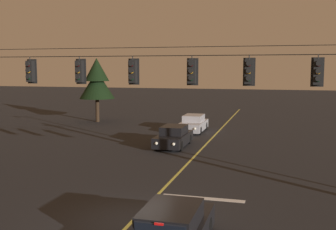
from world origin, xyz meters
name	(u,v)px	position (x,y,z in m)	size (l,w,h in m)	color
ground_plane	(132,222)	(0.00, 0.00, 0.00)	(180.00, 180.00, 0.00)	black
lane_centre_stripe	(191,160)	(0.00, 9.74, 0.00)	(0.14, 60.00, 0.01)	#D1C64C
stop_bar_paint	(203,198)	(1.90, 3.14, 0.00)	(3.40, 0.36, 0.01)	silver
signal_span_assembly	(162,104)	(0.00, 3.74, 3.74)	(20.24, 0.32, 7.17)	#38281C
traffic_light_leftmost	(30,71)	(-6.27, 3.72, 5.12)	(0.48, 0.41, 1.22)	black
traffic_light_left_inner	(79,71)	(-3.78, 3.72, 5.12)	(0.48, 0.41, 1.22)	black
traffic_light_centre	(133,71)	(-1.29, 3.72, 5.12)	(0.48, 0.41, 1.22)	black
traffic_light_right_inner	(192,72)	(1.29, 3.72, 5.12)	(0.48, 0.41, 1.22)	black
traffic_light_rightmost	(249,72)	(3.59, 3.72, 5.12)	(0.48, 0.41, 1.22)	black
traffic_light_far_right	(318,72)	(6.16, 3.72, 5.12)	(0.48, 0.41, 1.22)	black
car_oncoming_lead	(174,137)	(-2.00, 13.56, 0.65)	(1.80, 4.42, 1.39)	black
car_oncoming_trailing	(193,124)	(-2.01, 20.25, 0.65)	(1.80, 4.42, 1.39)	#A5A5AD
tree_verge_far	(97,80)	(-12.36, 23.85, 4.06)	(3.42, 3.42, 6.23)	#332316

